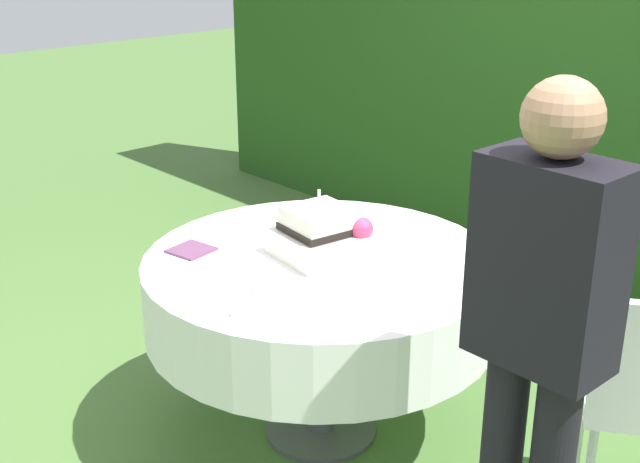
{
  "coord_description": "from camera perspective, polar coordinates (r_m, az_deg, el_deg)",
  "views": [
    {
      "loc": [
        2.07,
        -1.93,
        1.96
      ],
      "look_at": [
        -0.01,
        0.01,
        0.86
      ],
      "focal_mm": 46.75,
      "sensor_mm": 36.0,
      "label": 1
    }
  ],
  "objects": [
    {
      "name": "standing_person",
      "position": [
        2.25,
        14.79,
        -6.76
      ],
      "size": [
        0.36,
        0.2,
        1.6
      ],
      "color": "black",
      "rests_on": "ground_plane"
    },
    {
      "name": "ground_plane",
      "position": [
        3.44,
        0.06,
        -13.48
      ],
      "size": [
        20.0,
        20.0,
        0.0
      ],
      "primitive_type": "plane",
      "color": "#476B33"
    },
    {
      "name": "serving_plate_far",
      "position": [
        2.81,
        -3.43,
        -4.07
      ],
      "size": [
        0.12,
        0.12,
        0.01
      ],
      "primitive_type": "cylinder",
      "color": "white",
      "rests_on": "cake_table"
    },
    {
      "name": "napkin_stack",
      "position": [
        3.17,
        -8.81,
        -1.27
      ],
      "size": [
        0.17,
        0.17,
        0.01
      ],
      "primitive_type": "cube",
      "rotation": [
        0.0,
        0.0,
        0.18
      ],
      "color": "#603856",
      "rests_on": "cake_table"
    },
    {
      "name": "serving_plate_left",
      "position": [
        3.21,
        7.78,
        -0.87
      ],
      "size": [
        0.12,
        0.12,
        0.01
      ],
      "primitive_type": "cylinder",
      "color": "white",
      "rests_on": "cake_table"
    },
    {
      "name": "cake_table",
      "position": [
        3.13,
        0.07,
        -4.11
      ],
      "size": [
        1.32,
        1.32,
        0.76
      ],
      "color": "#4C4C51",
      "rests_on": "ground_plane"
    },
    {
      "name": "wedding_cake",
      "position": [
        3.06,
        0.06,
        -0.21
      ],
      "size": [
        0.34,
        0.33,
        0.26
      ],
      "color": "silver",
      "rests_on": "cake_table"
    },
    {
      "name": "serving_plate_right",
      "position": [
        3.38,
        -6.65,
        0.3
      ],
      "size": [
        0.11,
        0.11,
        0.01
      ],
      "primitive_type": "cylinder",
      "color": "white",
      "rests_on": "cake_table"
    },
    {
      "name": "serving_plate_near",
      "position": [
        2.67,
        -4.98,
        -5.46
      ],
      "size": [
        0.12,
        0.12,
        0.01
      ],
      "primitive_type": "cylinder",
      "color": "white",
      "rests_on": "cake_table"
    },
    {
      "name": "foliage_hedge",
      "position": [
        4.71,
        20.6,
        10.03
      ],
      "size": [
        6.14,
        0.52,
        2.31
      ],
      "primitive_type": "cube",
      "color": "#234C19",
      "rests_on": "ground_plane"
    }
  ]
}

